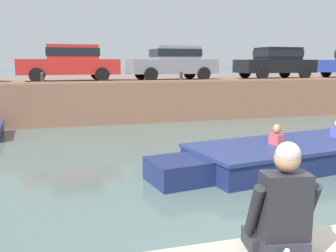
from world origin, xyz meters
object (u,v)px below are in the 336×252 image
at_px(car_centre_grey, 173,62).
at_px(mooring_bollard_mid, 43,78).
at_px(motorboat_passing, 294,154).
at_px(car_right_inner_black, 276,62).
at_px(person_seated_left, 282,214).
at_px(car_left_inner_red, 70,61).
at_px(mooring_bollard_east, 181,76).

xyz_separation_m(car_centre_grey, mooring_bollard_mid, (-5.69, -1.66, -0.61)).
relative_size(motorboat_passing, car_centre_grey, 1.73).
xyz_separation_m(car_right_inner_black, person_seated_left, (-8.82, -14.35, -1.21)).
bearing_deg(car_right_inner_black, car_left_inner_red, -180.00).
xyz_separation_m(mooring_bollard_east, person_seated_left, (-3.29, -12.69, -0.61)).
relative_size(motorboat_passing, mooring_bollard_east, 15.94).
height_order(car_left_inner_red, person_seated_left, car_left_inner_red).
bearing_deg(car_right_inner_black, person_seated_left, -121.58).
bearing_deg(motorboat_passing, person_seated_left, -125.76).
height_order(car_right_inner_black, person_seated_left, car_right_inner_black).
xyz_separation_m(car_left_inner_red, car_right_inner_black, (9.99, 0.00, -0.00)).
bearing_deg(car_right_inner_black, mooring_bollard_east, -163.33).
bearing_deg(mooring_bollard_mid, motorboat_passing, -50.87).
xyz_separation_m(car_centre_grey, car_right_inner_black, (5.39, -0.00, -0.00)).
bearing_deg(mooring_bollard_east, car_right_inner_black, 16.67).
relative_size(car_right_inner_black, mooring_bollard_east, 8.64).
distance_m(mooring_bollard_east, person_seated_left, 13.13).
height_order(car_left_inner_red, mooring_bollard_east, car_left_inner_red).
distance_m(motorboat_passing, mooring_bollard_mid, 9.72).
bearing_deg(car_right_inner_black, car_centre_grey, 179.98).
height_order(mooring_bollard_mid, mooring_bollard_east, same).
relative_size(motorboat_passing, mooring_bollard_mid, 15.94).
relative_size(car_centre_grey, car_right_inner_black, 1.07).
relative_size(car_centre_grey, mooring_bollard_east, 9.22).
distance_m(car_centre_grey, mooring_bollard_mid, 5.96).
distance_m(car_right_inner_black, mooring_bollard_mid, 11.22).
distance_m(car_centre_grey, car_right_inner_black, 5.39).
bearing_deg(car_left_inner_red, mooring_bollard_mid, -123.52).
xyz_separation_m(car_left_inner_red, car_centre_grey, (4.60, 0.00, -0.00)).
bearing_deg(mooring_bollard_east, car_centre_grey, 85.17).
height_order(car_left_inner_red, mooring_bollard_mid, car_left_inner_red).
bearing_deg(car_right_inner_black, motorboat_passing, -118.98).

